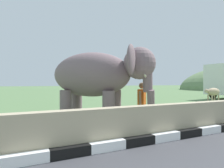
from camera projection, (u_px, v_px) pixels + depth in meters
striped_curb at (49, 155)px, 4.06m from camera, size 16.20×0.20×0.24m
barrier_parapet at (136, 124)px, 5.37m from camera, size 28.00×0.36×1.00m
elephant at (100, 76)px, 7.40m from camera, size 3.86×3.80×2.93m
person_handler at (142, 102)px, 7.41m from camera, size 0.55×0.49×1.66m
cow_near at (213, 92)px, 16.42m from camera, size 1.90×0.70×1.23m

